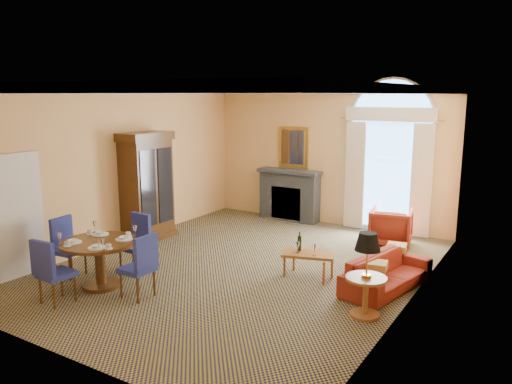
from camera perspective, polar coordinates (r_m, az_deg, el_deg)
The scene contains 12 objects.
ground at distance 9.15m, azimuth -1.66°, elevation -8.54°, with size 7.50×7.50×0.00m, color #171440.
room_envelope at distance 9.21m, azimuth 0.41°, elevation 7.59°, with size 6.04×7.52×3.45m.
armoire at distance 10.87m, azimuth -12.40°, elevation 0.42°, with size 0.66×1.17×2.30m.
dining_table at distance 8.44m, azimuth -17.44°, elevation -6.67°, with size 1.23×1.23×0.97m.
dining_chair_north at distance 9.08m, azimuth -13.36°, elevation -5.19°, with size 0.48×0.49×1.01m.
dining_chair_south at distance 7.97m, azimuth -22.47°, elevation -8.04°, with size 0.48×0.49×1.01m.
dining_chair_east at distance 7.81m, azimuth -12.95°, elevation -7.85°, with size 0.47×0.45×1.01m.
dining_chair_west at distance 9.20m, azimuth -20.93°, elevation -5.41°, with size 0.50×0.48×1.01m.
sofa at distance 8.36m, azimuth 14.75°, elevation -8.90°, with size 1.82×0.71×0.53m, color maroon.
armchair at distance 10.68m, azimuth 15.16°, elevation -3.88°, with size 0.82×0.84×0.77m, color maroon.
coffee_table at distance 8.56m, azimuth 5.92°, elevation -7.07°, with size 0.97×0.71×0.77m.
side_table at distance 7.13m, azimuth 12.55°, elevation -8.07°, with size 0.58×0.58×1.19m.
Camera 1 is at (4.74, -7.20, 3.07)m, focal length 35.00 mm.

